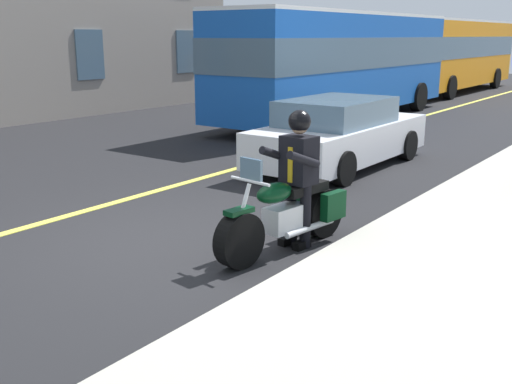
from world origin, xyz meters
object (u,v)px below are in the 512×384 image
at_px(motorcycle_main, 288,215).
at_px(car_silver, 339,133).
at_px(rider_main, 298,167).
at_px(bus_near, 453,51).
at_px(bus_far, 341,60).

bearing_deg(motorcycle_main, car_silver, -158.55).
distance_m(rider_main, car_silver, 4.96).
bearing_deg(bus_near, car_silver, 12.18).
xyz_separation_m(motorcycle_main, bus_far, (-11.22, -5.36, 1.42)).
distance_m(bus_near, bus_far, 11.75).
distance_m(motorcycle_main, car_silver, 5.12).
distance_m(rider_main, bus_near, 23.52).
bearing_deg(motorcycle_main, bus_near, -165.83).
height_order(motorcycle_main, rider_main, rider_main).
xyz_separation_m(rider_main, bus_far, (-11.03, -5.38, 0.84)).
bearing_deg(car_silver, motorcycle_main, 21.45).
relative_size(bus_near, bus_far, 1.00).
relative_size(motorcycle_main, rider_main, 1.27).
distance_m(motorcycle_main, bus_far, 12.52).
height_order(rider_main, bus_near, bus_near).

